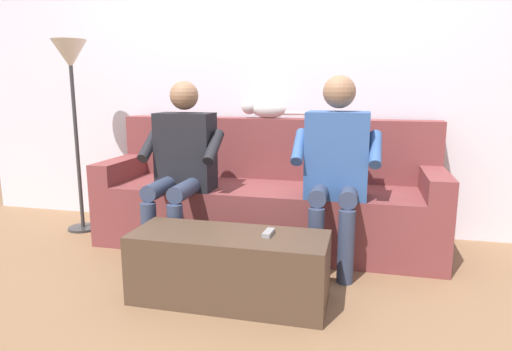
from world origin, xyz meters
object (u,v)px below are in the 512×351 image
Objects in this scene: couch at (268,200)px; person_right_seated at (182,160)px; cat_on_backrest at (264,108)px; coffee_table at (229,267)px; person_left_seated at (336,160)px; floor_lamp at (71,73)px; remote_gray at (269,233)px.

person_right_seated is at bearing 37.94° from couch.
coffee_table is at bearing 94.08° from cat_on_backrest.
floor_lamp is at bearing -7.22° from person_left_seated.
person_left_seated is 2.45× the size of cat_on_backrest.
couch is 0.72m from cat_on_backrest.
person_left_seated is (-0.52, -0.66, 0.51)m from coffee_table.
couch is 1.00m from remote_gray.
couch is at bearing -176.88° from floor_lamp.
remote_gray is at bearing -171.96° from coffee_table.
person_left_seated is at bearing -176.87° from person_right_seated.
remote_gray is at bearing 142.15° from person_right_seated.
cat_on_backrest is at bearing 16.93° from remote_gray.
floor_lamp is (1.04, -0.32, 0.60)m from person_right_seated.
coffee_table is 8.99× the size of remote_gray.
couch is 2.32× the size of coffee_table.
person_right_seated reaches higher than remote_gray.
coffee_table is at bearing 101.00° from remote_gray.
person_right_seated is 2.39× the size of cat_on_backrest.
cat_on_backrest is 4.23× the size of remote_gray.
cat_on_backrest is at bearing -85.92° from coffee_table.
person_left_seated reaches higher than remote_gray.
person_right_seated is 0.97m from remote_gray.
person_right_seated reaches higher than cat_on_backrest.
floor_lamp is (1.47, 0.32, 0.27)m from cat_on_backrest.
person_right_seated is at bearing -49.06° from coffee_table.
floor_lamp is at bearing -30.54° from coffee_table.
person_right_seated is 0.84m from cat_on_backrest.
coffee_table is 0.93m from person_right_seated.
remote_gray is (-0.73, 0.57, -0.28)m from person_right_seated.
cat_on_backrest is at bearing -123.95° from person_right_seated.
coffee_table is 0.89× the size of person_right_seated.
floor_lamp is (1.56, 0.09, 0.95)m from couch.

